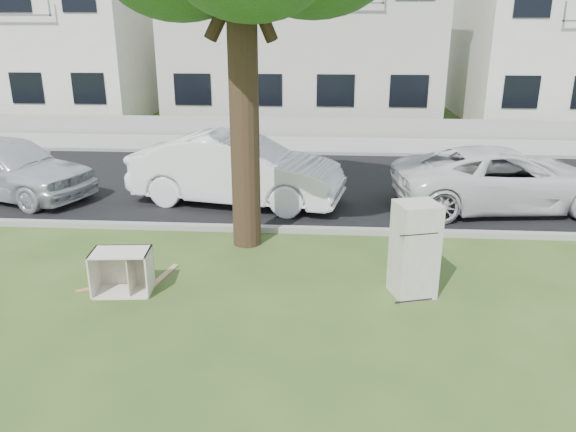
# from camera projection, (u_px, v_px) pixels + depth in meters

# --- Properties ---
(ground) EXTENTS (120.00, 120.00, 0.00)m
(ground) POSITION_uv_depth(u_px,v_px,m) (256.00, 285.00, 9.18)
(ground) COLOR #344E1B
(road) EXTENTS (120.00, 7.00, 0.01)m
(road) POSITION_uv_depth(u_px,v_px,m) (284.00, 184.00, 14.83)
(road) COLOR black
(road) RESTS_ON ground
(kerb_near) EXTENTS (120.00, 0.18, 0.12)m
(kerb_near) POSITION_uv_depth(u_px,v_px,m) (271.00, 232.00, 11.49)
(kerb_near) COLOR gray
(kerb_near) RESTS_ON ground
(kerb_far) EXTENTS (120.00, 0.18, 0.12)m
(kerb_far) POSITION_uv_depth(u_px,v_px,m) (293.00, 154.00, 18.18)
(kerb_far) COLOR gray
(kerb_far) RESTS_ON ground
(sidewalk) EXTENTS (120.00, 2.80, 0.01)m
(sidewalk) POSITION_uv_depth(u_px,v_px,m) (295.00, 145.00, 19.54)
(sidewalk) COLOR gray
(sidewalk) RESTS_ON ground
(low_wall) EXTENTS (120.00, 0.15, 0.70)m
(low_wall) POSITION_uv_depth(u_px,v_px,m) (298.00, 127.00, 20.94)
(low_wall) COLOR gray
(low_wall) RESTS_ON ground
(townhouse_left) EXTENTS (10.20, 8.16, 7.04)m
(townhouse_left) POSITION_uv_depth(u_px,v_px,m) (39.00, 34.00, 25.31)
(townhouse_left) COLOR white
(townhouse_left) RESTS_ON ground
(townhouse_center) EXTENTS (11.22, 8.16, 7.44)m
(townhouse_center) POSITION_uv_depth(u_px,v_px,m) (304.00, 30.00, 24.45)
(townhouse_center) COLOR beige
(townhouse_center) RESTS_ON ground
(fridge) EXTENTS (0.76, 0.73, 1.50)m
(fridge) POSITION_uv_depth(u_px,v_px,m) (414.00, 249.00, 8.65)
(fridge) COLOR beige
(fridge) RESTS_ON ground
(cabinet) EXTENTS (0.94, 0.64, 0.70)m
(cabinet) POSITION_uv_depth(u_px,v_px,m) (122.00, 272.00, 8.82)
(cabinet) COLOR white
(cabinet) RESTS_ON ground
(plank_a) EXTENTS (1.04, 0.67, 0.02)m
(plank_a) POSITION_uv_depth(u_px,v_px,m) (113.00, 285.00, 9.15)
(plank_a) COLOR #9C6A4B
(plank_a) RESTS_ON ground
(plank_b) EXTENTS (0.87, 0.34, 0.02)m
(plank_b) POSITION_uv_depth(u_px,v_px,m) (127.00, 264.00, 9.93)
(plank_b) COLOR tan
(plank_b) RESTS_ON ground
(plank_c) EXTENTS (0.28, 0.91, 0.02)m
(plank_c) POSITION_uv_depth(u_px,v_px,m) (164.00, 275.00, 9.49)
(plank_c) COLOR tan
(plank_c) RESTS_ON ground
(car_center) EXTENTS (5.15, 2.61, 1.62)m
(car_center) POSITION_uv_depth(u_px,v_px,m) (237.00, 170.00, 13.07)
(car_center) COLOR white
(car_center) RESTS_ON ground
(car_right) EXTENTS (5.23, 2.87, 1.39)m
(car_right) POSITION_uv_depth(u_px,v_px,m) (505.00, 179.00, 12.75)
(car_right) COLOR silver
(car_right) RESTS_ON ground
(car_left) EXTENTS (4.78, 3.13, 1.51)m
(car_left) POSITION_uv_depth(u_px,v_px,m) (7.00, 167.00, 13.56)
(car_left) COLOR silver
(car_left) RESTS_ON ground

